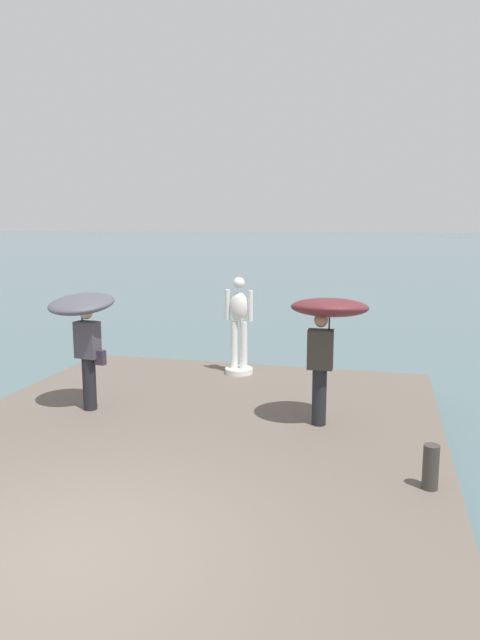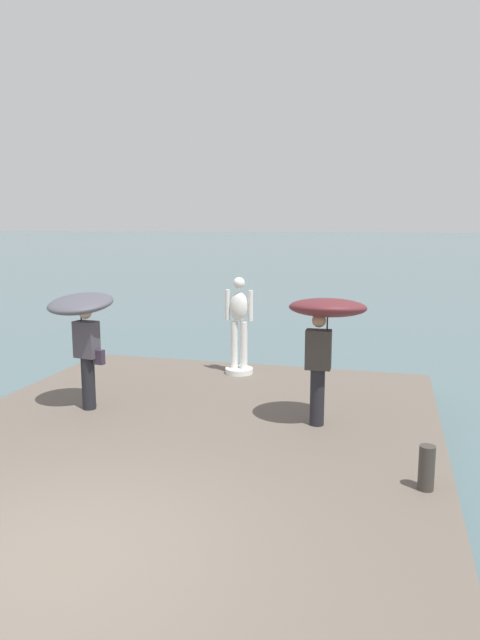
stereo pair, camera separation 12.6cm
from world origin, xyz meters
TOP-DOWN VIEW (x-y plane):
  - ground_plane at (0.00, 40.00)m, footprint 400.00×400.00m
  - pier at (0.00, 2.29)m, footprint 7.44×10.58m
  - statue_white_figure at (-0.07, 6.73)m, footprint 0.58×0.57m
  - onlooker_left at (-1.97, 3.92)m, footprint 1.22×1.24m
  - onlooker_right at (1.96, 4.11)m, footprint 1.18×1.20m
  - mooring_bollard at (3.37, 2.23)m, footprint 0.19×0.19m

SIDE VIEW (x-z plane):
  - ground_plane at x=0.00m, z-range 0.00..0.00m
  - pier at x=0.00m, z-range 0.00..0.40m
  - mooring_bollard at x=3.37m, z-range 0.40..0.93m
  - statue_white_figure at x=-0.07m, z-range 0.34..2.33m
  - onlooker_left at x=-1.97m, z-range 0.94..2.91m
  - onlooker_right at x=1.96m, z-range 1.02..3.02m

